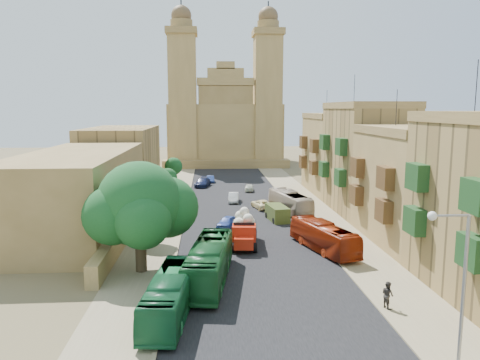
{
  "coord_description": "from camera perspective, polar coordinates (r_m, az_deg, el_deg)",
  "views": [
    {
      "loc": [
        -4.06,
        -32.68,
        12.96
      ],
      "look_at": [
        0.0,
        26.0,
        4.0
      ],
      "focal_mm": 35.0,
      "sensor_mm": 36.0,
      "label": 1
    }
  ],
  "objects": [
    {
      "name": "streetlamp",
      "position": [
        25.03,
        24.77,
        -10.21
      ],
      "size": [
        2.11,
        0.44,
        8.22
      ],
      "color": "gray",
      "rests_on": "ground"
    },
    {
      "name": "pedestrian_b",
      "position": [
        33.02,
        17.56,
        -13.19
      ],
      "size": [
        0.9,
        1.03,
        1.79
      ],
      "primitive_type": "imported",
      "rotation": [
        0.0,
        0.0,
        1.87
      ],
      "color": "#35302D",
      "rests_on": "ground"
    },
    {
      "name": "bus_red_east",
      "position": [
        43.97,
        10.16,
        -6.85
      ],
      "size": [
        4.78,
        9.61,
        2.61
      ],
      "primitive_type": "imported",
      "rotation": [
        0.0,
        0.0,
        3.43
      ],
      "color": "maroon",
      "rests_on": "ground"
    },
    {
      "name": "ficus_tree",
      "position": [
        37.87,
        -12.03,
        -3.23
      ],
      "size": [
        8.93,
        8.22,
        8.93
      ],
      "color": "#392C1C",
      "rests_on": "ground"
    },
    {
      "name": "street_tree_a",
      "position": [
        46.07,
        -11.3,
        -3.45
      ],
      "size": [
        3.33,
        3.33,
        5.12
      ],
      "color": "#392C1C",
      "rests_on": "ground"
    },
    {
      "name": "townhouse_c",
      "position": [
        61.36,
        15.12,
        2.7
      ],
      "size": [
        9.0,
        14.0,
        17.4
      ],
      "color": "olive",
      "rests_on": "ground"
    },
    {
      "name": "west_building_low",
      "position": [
        53.29,
        -19.07,
        -1.28
      ],
      "size": [
        10.0,
        28.0,
        8.4
      ],
      "primitive_type": "cube",
      "color": "olive",
      "rests_on": "ground"
    },
    {
      "name": "street_tree_b",
      "position": [
        57.87,
        -9.79,
        -1.44
      ],
      "size": [
        2.87,
        2.87,
        4.41
      ],
      "color": "#392C1C",
      "rests_on": "ground"
    },
    {
      "name": "west_wall",
      "position": [
        54.7,
        -12.77,
        -4.29
      ],
      "size": [
        1.0,
        40.0,
        1.8
      ],
      "primitive_type": "cube",
      "color": "olive",
      "rests_on": "ground"
    },
    {
      "name": "kerb_west",
      "position": [
        64.06,
        -6.52,
        -3.01
      ],
      "size": [
        0.25,
        140.0,
        0.12
      ],
      "primitive_type": "cube",
      "color": "#847556",
      "rests_on": "ground"
    },
    {
      "name": "car_blue_b",
      "position": [
        83.74,
        -3.61,
        0.12
      ],
      "size": [
        1.4,
        3.45,
        1.11
      ],
      "primitive_type": "imported",
      "rotation": [
        0.0,
        0.0,
        0.07
      ],
      "color": "#324EA3",
      "rests_on": "ground"
    },
    {
      "name": "townhouse_b",
      "position": [
        48.6,
        20.4,
        -0.53
      ],
      "size": [
        9.0,
        14.0,
        14.9
      ],
      "color": "olive",
      "rests_on": "ground"
    },
    {
      "name": "street_tree_c",
      "position": [
        69.67,
        -8.81,
        0.26
      ],
      "size": [
        2.83,
        2.83,
        4.36
      ],
      "color": "#392C1C",
      "rests_on": "ground"
    },
    {
      "name": "car_cream",
      "position": [
        61.54,
        2.66,
        -2.95
      ],
      "size": [
        2.87,
        4.56,
        1.17
      ],
      "primitive_type": "imported",
      "rotation": [
        0.0,
        0.0,
        3.37
      ],
      "color": "#F7E2A5",
      "rests_on": "ground"
    },
    {
      "name": "car_white_b",
      "position": [
        74.46,
        1.12,
        -0.91
      ],
      "size": [
        1.68,
        3.53,
        1.17
      ],
      "primitive_type": "imported",
      "rotation": [
        0.0,
        0.0,
        3.05
      ],
      "color": "silver",
      "rests_on": "ground"
    },
    {
      "name": "red_truck",
      "position": [
        44.87,
        0.52,
        -6.05
      ],
      "size": [
        2.92,
        6.27,
        3.56
      ],
      "color": "#B8220E",
      "rests_on": "ground"
    },
    {
      "name": "kerb_east",
      "position": [
        64.94,
        5.94,
        -2.84
      ],
      "size": [
        0.25,
        140.0,
        0.12
      ],
      "primitive_type": "cube",
      "color": "#847556",
      "rests_on": "ground"
    },
    {
      "name": "church",
      "position": [
        111.42,
        -1.88,
        6.88
      ],
      "size": [
        28.0,
        22.5,
        36.3
      ],
      "color": "olive",
      "rests_on": "ground"
    },
    {
      "name": "car_blue_a",
      "position": [
        51.86,
        -1.57,
        -5.12
      ],
      "size": [
        2.81,
        3.85,
        1.22
      ],
      "primitive_type": "imported",
      "rotation": [
        0.0,
        0.0,
        -0.43
      ],
      "color": "#3352A8",
      "rests_on": "ground"
    },
    {
      "name": "sidewalk_west",
      "position": [
        64.24,
        -8.75,
        -3.08
      ],
      "size": [
        5.0,
        140.0,
        0.01
      ],
      "primitive_type": "cube",
      "color": "#847556",
      "rests_on": "ground"
    },
    {
      "name": "bus_cream_east",
      "position": [
        59.14,
        6.11,
        -2.71
      ],
      "size": [
        4.34,
        9.97,
        2.7
      ],
      "primitive_type": "imported",
      "rotation": [
        0.0,
        0.0,
        3.36
      ],
      "color": "#B9A690",
      "rests_on": "ground"
    },
    {
      "name": "west_building_mid",
      "position": [
        78.35,
        -14.2,
        2.56
      ],
      "size": [
        10.0,
        22.0,
        10.0
      ],
      "primitive_type": "cube",
      "color": "olive",
      "rests_on": "ground"
    },
    {
      "name": "car_white_a",
      "position": [
        65.69,
        -0.78,
        -2.14
      ],
      "size": [
        1.73,
        4.07,
        1.3
      ],
      "primitive_type": "imported",
      "rotation": [
        0.0,
        0.0,
        -0.09
      ],
      "color": "silver",
      "rests_on": "ground"
    },
    {
      "name": "olive_pickup",
      "position": [
        55.08,
        4.57,
        -4.07
      ],
      "size": [
        2.48,
        4.46,
        1.75
      ],
      "color": "#3D4B1C",
      "rests_on": "ground"
    },
    {
      "name": "pedestrian_a",
      "position": [
        42.0,
        13.57,
        -8.3
      ],
      "size": [
        0.7,
        0.52,
        1.76
      ],
      "primitive_type": "imported",
      "rotation": [
        0.0,
        0.0,
        2.97
      ],
      "color": "#2C272D",
      "rests_on": "ground"
    },
    {
      "name": "pedestrian_c",
      "position": [
        47.82,
        11.37,
        -6.26
      ],
      "size": [
        0.58,
        0.99,
        1.57
      ],
      "primitive_type": "imported",
      "rotation": [
        0.0,
        0.0,
        4.94
      ],
      "color": "#2B2D33",
      "rests_on": "ground"
    },
    {
      "name": "bus_green_south",
      "position": [
        30.63,
        -8.48,
        -13.72
      ],
      "size": [
        3.25,
        9.85,
        2.69
      ],
      "primitive_type": "imported",
      "rotation": [
        0.0,
        0.0,
        -0.1
      ],
      "color": "#165D31",
      "rests_on": "ground"
    },
    {
      "name": "ground",
      "position": [
        35.39,
        2.98,
        -12.83
      ],
      "size": [
        260.0,
        260.0,
        0.0
      ],
      "primitive_type": "plane",
      "color": "brown"
    },
    {
      "name": "townhouse_d",
      "position": [
        74.73,
        11.61,
        3.26
      ],
      "size": [
        9.0,
        14.0,
        15.9
      ],
      "color": "olive",
      "rests_on": "ground"
    },
    {
      "name": "bus_green_north",
      "position": [
        35.76,
        -3.8,
        -9.99
      ],
      "size": [
        4.07,
        11.24,
        3.06
      ],
      "primitive_type": "imported",
      "rotation": [
        0.0,
        0.0,
        -0.14
      ],
      "color": "#195D29",
      "rests_on": "ground"
    },
    {
      "name": "sidewalk_east",
      "position": [
        65.43,
        8.09,
        -2.85
      ],
      "size": [
        5.0,
        140.0,
        0.01
      ],
      "primitive_type": "cube",
      "color": "#847556",
      "rests_on": "ground"
    },
    {
      "name": "street_tree_d",
      "position": [
        81.5,
        -8.11,
        1.65
      ],
      "size": [
        3.05,
        3.05,
        4.69
      ],
      "color": "#392C1C",
      "rests_on": "ground"
    },
    {
      "name": "car_dkblue",
      "position": [
        78.92,
        -4.56,
        -0.29
      ],
      "size": [
        3.11,
        5.25,
        1.43
      ],
      "primitive_type": "imported",
      "rotation": [
        0.0,
        0.0,
        -0.24
      ],
      "color": "#131C42",
      "rests_on": "ground"
    },
    {
      "name": "road_surface",
      "position": [
        64.14,
        -0.25,
        -2.99
      ],
      "size": [
        14.0,
        140.0,
        0.01
      ],
      "primitive_type": "cube",
      "color": "black",
      "rests_on": "ground"
    }
  ]
}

